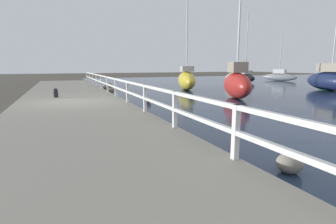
{
  "coord_description": "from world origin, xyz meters",
  "views": [
    {
      "loc": [
        -0.44,
        -12.18,
        1.89
      ],
      "look_at": [
        3.68,
        -2.18,
        -0.02
      ],
      "focal_mm": 28.0,
      "sensor_mm": 36.0,
      "label": 1
    }
  ],
  "objects": [
    {
      "name": "sailboat_gray",
      "position": [
        25.53,
        13.52,
        0.59
      ],
      "size": [
        2.46,
        4.44,
        6.38
      ],
      "rotation": [
        0.0,
        0.0,
        0.37
      ],
      "color": "gray",
      "rests_on": "water_surface"
    },
    {
      "name": "boulder_near_dock",
      "position": [
        3.25,
        -8.92,
        0.18
      ],
      "size": [
        0.49,
        0.44,
        0.36
      ],
      "color": "gray",
      "rests_on": "ground"
    },
    {
      "name": "railing",
      "position": [
        2.2,
        0.0,
        0.97
      ],
      "size": [
        0.1,
        32.5,
        0.92
      ],
      "color": "white",
      "rests_on": "dock_walkway"
    },
    {
      "name": "ground_plane",
      "position": [
        0.0,
        0.0,
        0.0
      ],
      "size": [
        120.0,
        120.0,
        0.0
      ],
      "primitive_type": "plane",
      "color": "#4C473D"
    },
    {
      "name": "boulder_mid_strip",
      "position": [
        3.07,
        8.83,
        0.29
      ],
      "size": [
        0.78,
        0.7,
        0.59
      ],
      "color": "slate",
      "rests_on": "ground"
    },
    {
      "name": "sailboat_green",
      "position": [
        26.05,
        6.44,
        0.83
      ],
      "size": [
        1.58,
        3.85,
        6.98
      ],
      "rotation": [
        0.0,
        0.0,
        -0.05
      ],
      "color": "#236B42",
      "rests_on": "water_surface"
    },
    {
      "name": "sailboat_navy",
      "position": [
        18.72,
        1.64,
        0.86
      ],
      "size": [
        2.29,
        4.74,
        4.99
      ],
      "rotation": [
        0.0,
        0.0,
        -0.16
      ],
      "color": "#192347",
      "rests_on": "water_surface"
    },
    {
      "name": "boulder_upstream",
      "position": [
        3.65,
        0.52,
        0.15
      ],
      "size": [
        0.41,
        0.37,
        0.3
      ],
      "color": "gray",
      "rests_on": "ground"
    },
    {
      "name": "boulder_far_strip",
      "position": [
        2.86,
        6.39,
        0.19
      ],
      "size": [
        0.5,
        0.45,
        0.38
      ],
      "color": "slate",
      "rests_on": "ground"
    },
    {
      "name": "mooring_bollard",
      "position": [
        -0.66,
        1.92,
        0.57
      ],
      "size": [
        0.23,
        0.23,
        0.46
      ],
      "color": "black",
      "rests_on": "dock_walkway"
    },
    {
      "name": "sailboat_red",
      "position": [
        9.21,
        0.57,
        0.88
      ],
      "size": [
        2.46,
        4.03,
        7.69
      ],
      "rotation": [
        0.0,
        0.0,
        -0.35
      ],
      "color": "red",
      "rests_on": "water_surface"
    },
    {
      "name": "sailboat_black",
      "position": [
        19.61,
        12.8,
        0.6
      ],
      "size": [
        1.99,
        3.53,
        7.94
      ],
      "rotation": [
        0.0,
        0.0,
        -0.15
      ],
      "color": "black",
      "rests_on": "water_surface"
    },
    {
      "name": "sailboat_white",
      "position": [
        15.9,
        9.57,
        0.75
      ],
      "size": [
        1.46,
        3.66,
        8.15
      ],
      "rotation": [
        0.0,
        0.0,
        -0.07
      ],
      "color": "white",
      "rests_on": "water_surface"
    },
    {
      "name": "sailboat_yellow",
      "position": [
        9.04,
        6.89,
        0.82
      ],
      "size": [
        2.98,
        5.39,
        7.16
      ],
      "rotation": [
        0.0,
        0.0,
        -0.35
      ],
      "color": "gold",
      "rests_on": "water_surface"
    },
    {
      "name": "dock_walkway",
      "position": [
        0.0,
        0.0,
        0.17
      ],
      "size": [
        4.6,
        36.0,
        0.34
      ],
      "color": "gray",
      "rests_on": "ground"
    }
  ]
}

